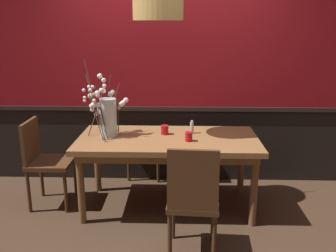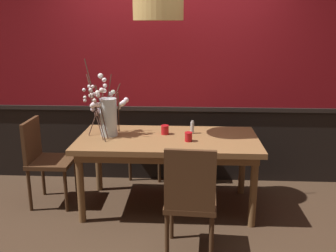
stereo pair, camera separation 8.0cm
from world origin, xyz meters
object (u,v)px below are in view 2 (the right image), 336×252
dining_table (168,146)px  candle_holder_nearer_center (165,130)px  chair_far_side_left (148,136)px  pendant_lamp (158,5)px  chair_far_side_right (192,138)px  candle_holder_nearer_edge (188,137)px  condiment_bottle (192,127)px  chair_head_west_end (45,157)px  chair_near_side_right (190,197)px  vase_with_blossoms (107,115)px

dining_table → candle_holder_nearer_center: (-0.04, 0.12, 0.13)m
chair_far_side_left → pendant_lamp: size_ratio=1.06×
chair_far_side_right → candle_holder_nearer_edge: 1.02m
candle_holder_nearer_center → pendant_lamp: pendant_lamp is taller
condiment_bottle → chair_head_west_end: bearing=-174.5°
chair_near_side_right → pendant_lamp: pendant_lamp is taller
candle_holder_nearer_center → dining_table: bearing=-72.3°
chair_head_west_end → vase_with_blossoms: vase_with_blossoms is taller
chair_head_west_end → candle_holder_nearer_center: chair_head_west_end is taller
chair_head_west_end → chair_far_side_left: bearing=40.4°
chair_near_side_right → candle_holder_nearer_edge: bearing=91.4°
chair_far_side_right → condiment_bottle: 0.77m
chair_far_side_left → candle_holder_nearer_edge: bearing=-62.8°
candle_holder_nearer_center → candle_holder_nearer_edge: 0.34m
candle_holder_nearer_center → condiment_bottle: condiment_bottle is taller
chair_head_west_end → condiment_bottle: chair_head_west_end is taller
dining_table → vase_with_blossoms: (-0.62, 0.05, 0.30)m
chair_far_side_right → vase_with_blossoms: vase_with_blossoms is taller
dining_table → chair_far_side_right: (0.25, 0.86, -0.17)m
condiment_bottle → pendant_lamp: size_ratio=0.16×
chair_far_side_right → vase_with_blossoms: bearing=-137.1°
chair_near_side_right → candle_holder_nearer_edge: (-0.02, 0.78, 0.27)m
chair_head_west_end → chair_far_side_right: bearing=28.7°
chair_far_side_left → pendant_lamp: bearing=-75.7°
candle_holder_nearer_edge → chair_far_side_left: bearing=117.2°
chair_far_side_left → pendant_lamp: (0.20, -0.79, 1.52)m
chair_far_side_right → vase_with_blossoms: size_ratio=1.13×
dining_table → chair_near_side_right: bearing=-75.8°
chair_far_side_left → chair_head_west_end: 1.31m
dining_table → chair_far_side_left: chair_far_side_left is taller
dining_table → chair_head_west_end: 1.30m
chair_near_side_right → candle_holder_nearer_center: chair_near_side_right is taller
chair_far_side_left → chair_near_side_right: chair_near_side_right is taller
chair_head_west_end → candle_holder_nearer_edge: bearing=-5.0°
chair_far_side_right → pendant_lamp: bearing=-113.9°
chair_far_side_left → chair_far_side_right: (0.55, -0.00, -0.01)m
vase_with_blossoms → pendant_lamp: size_ratio=0.91×
chair_near_side_right → candle_holder_nearer_center: 1.08m
chair_far_side_right → condiment_bottle: size_ratio=6.51×
dining_table → chair_near_side_right: (0.22, -0.89, -0.13)m
chair_near_side_right → pendant_lamp: bearing=108.4°
dining_table → candle_holder_nearer_edge: 0.27m
dining_table → candle_holder_nearer_center: 0.18m
candle_holder_nearer_center → pendant_lamp: 1.24m
vase_with_blossoms → pendant_lamp: bearing=2.6°
chair_near_side_right → condiment_bottle: (0.02, 1.05, 0.28)m
condiment_bottle → chair_far_side_left: bearing=127.8°
condiment_bottle → candle_holder_nearer_edge: bearing=-97.9°
candle_holder_nearer_center → chair_far_side_left: bearing=109.2°
chair_far_side_left → chair_far_side_right: 0.55m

